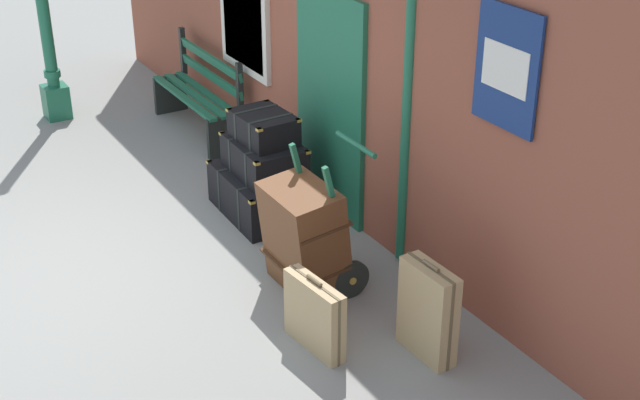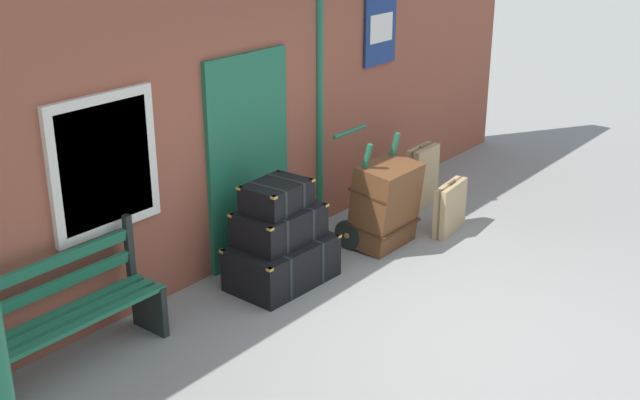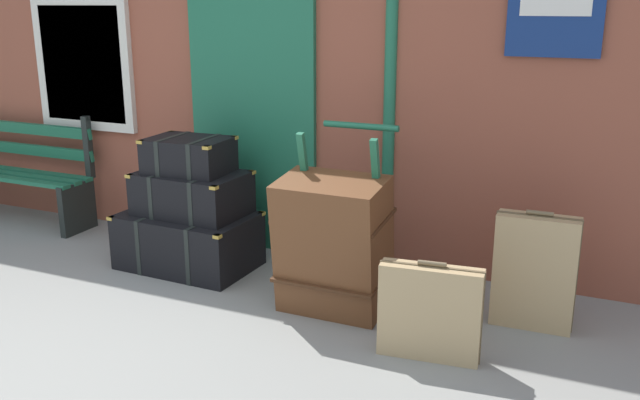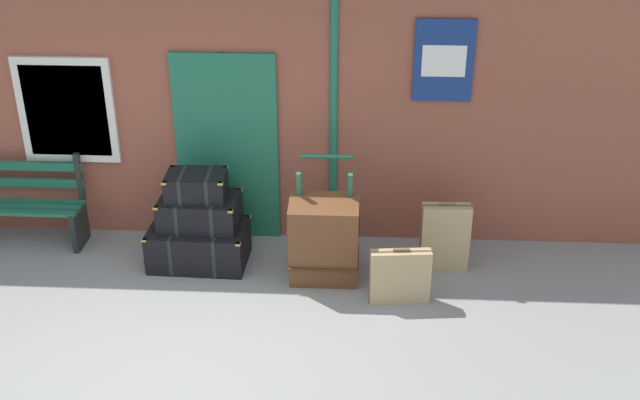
{
  "view_description": "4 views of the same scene",
  "coord_description": "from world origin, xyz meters",
  "px_view_note": "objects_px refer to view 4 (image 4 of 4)",
  "views": [
    {
      "loc": [
        6.56,
        -1.56,
        3.97
      ],
      "look_at": [
        0.74,
        1.92,
        0.51
      ],
      "focal_mm": 50.18,
      "sensor_mm": 36.0,
      "label": 1
    },
    {
      "loc": [
        -5.43,
        -2.8,
        3.54
      ],
      "look_at": [
        0.17,
        1.61,
        0.79
      ],
      "focal_mm": 45.57,
      "sensor_mm": 36.0,
      "label": 2
    },
    {
      "loc": [
        2.8,
        -2.35,
        1.98
      ],
      "look_at": [
        1.03,
        1.62,
        0.72
      ],
      "focal_mm": 38.64,
      "sensor_mm": 36.0,
      "label": 3
    },
    {
      "loc": [
        1.48,
        -5.07,
        4.17
      ],
      "look_at": [
        1.12,
        1.67,
        0.83
      ],
      "focal_mm": 42.72,
      "sensor_mm": 36.0,
      "label": 4
    }
  ],
  "objects_px": {
    "platform_bench": "(10,205)",
    "steamer_trunk_base": "(199,245)",
    "steamer_trunk_middle": "(200,211)",
    "suitcase_brown": "(400,277)",
    "porters_trolley": "(325,248)",
    "large_brown_trunk": "(324,240)",
    "suitcase_charcoal": "(445,237)",
    "steamer_trunk_top": "(196,185)"
  },
  "relations": [
    {
      "from": "porters_trolley",
      "to": "large_brown_trunk",
      "type": "height_order",
      "value": "porters_trolley"
    },
    {
      "from": "steamer_trunk_middle",
      "to": "suitcase_brown",
      "type": "distance_m",
      "value": 2.18
    },
    {
      "from": "platform_bench",
      "to": "suitcase_brown",
      "type": "height_order",
      "value": "platform_bench"
    },
    {
      "from": "large_brown_trunk",
      "to": "suitcase_charcoal",
      "type": "relative_size",
      "value": 1.21
    },
    {
      "from": "porters_trolley",
      "to": "steamer_trunk_middle",
      "type": "bearing_deg",
      "value": 173.58
    },
    {
      "from": "platform_bench",
      "to": "large_brown_trunk",
      "type": "xyz_separation_m",
      "value": [
        3.47,
        -0.63,
        0.02
      ]
    },
    {
      "from": "large_brown_trunk",
      "to": "suitcase_brown",
      "type": "xyz_separation_m",
      "value": [
        0.75,
        -0.35,
        -0.18
      ]
    },
    {
      "from": "platform_bench",
      "to": "steamer_trunk_top",
      "type": "xyz_separation_m",
      "value": [
        2.14,
        -0.3,
        0.43
      ]
    },
    {
      "from": "suitcase_brown",
      "to": "suitcase_charcoal",
      "type": "height_order",
      "value": "suitcase_charcoal"
    },
    {
      "from": "platform_bench",
      "to": "suitcase_brown",
      "type": "xyz_separation_m",
      "value": [
        4.21,
        -0.98,
        -0.17
      ]
    },
    {
      "from": "platform_bench",
      "to": "large_brown_trunk",
      "type": "distance_m",
      "value": 3.52
    },
    {
      "from": "steamer_trunk_middle",
      "to": "large_brown_trunk",
      "type": "bearing_deg",
      "value": -13.95
    },
    {
      "from": "steamer_trunk_middle",
      "to": "suitcase_brown",
      "type": "height_order",
      "value": "steamer_trunk_middle"
    },
    {
      "from": "platform_bench",
      "to": "suitcase_charcoal",
      "type": "height_order",
      "value": "platform_bench"
    },
    {
      "from": "large_brown_trunk",
      "to": "suitcase_brown",
      "type": "bearing_deg",
      "value": -25.19
    },
    {
      "from": "steamer_trunk_base",
      "to": "suitcase_brown",
      "type": "distance_m",
      "value": 2.17
    },
    {
      "from": "steamer_trunk_base",
      "to": "suitcase_charcoal",
      "type": "xyz_separation_m",
      "value": [
        2.56,
        0.03,
        0.15
      ]
    },
    {
      "from": "large_brown_trunk",
      "to": "porters_trolley",
      "type": "bearing_deg",
      "value": 90.0
    },
    {
      "from": "suitcase_brown",
      "to": "platform_bench",
      "type": "bearing_deg",
      "value": 166.85
    },
    {
      "from": "porters_trolley",
      "to": "steamer_trunk_base",
      "type": "bearing_deg",
      "value": 175.7
    },
    {
      "from": "steamer_trunk_base",
      "to": "suitcase_charcoal",
      "type": "relative_size",
      "value": 1.35
    },
    {
      "from": "platform_bench",
      "to": "porters_trolley",
      "type": "height_order",
      "value": "porters_trolley"
    },
    {
      "from": "steamer_trunk_top",
      "to": "suitcase_charcoal",
      "type": "xyz_separation_m",
      "value": [
        2.55,
        -0.03,
        -0.51
      ]
    },
    {
      "from": "steamer_trunk_middle",
      "to": "porters_trolley",
      "type": "relative_size",
      "value": 0.7
    },
    {
      "from": "platform_bench",
      "to": "porters_trolley",
      "type": "xyz_separation_m",
      "value": [
        3.47,
        -0.46,
        -0.17
      ]
    },
    {
      "from": "steamer_trunk_top",
      "to": "steamer_trunk_base",
      "type": "bearing_deg",
      "value": -95.81
    },
    {
      "from": "large_brown_trunk",
      "to": "suitcase_charcoal",
      "type": "distance_m",
      "value": 1.27
    },
    {
      "from": "suitcase_brown",
      "to": "porters_trolley",
      "type": "bearing_deg",
      "value": 144.73
    },
    {
      "from": "steamer_trunk_middle",
      "to": "platform_bench",
      "type": "bearing_deg",
      "value": 171.88
    },
    {
      "from": "large_brown_trunk",
      "to": "suitcase_charcoal",
      "type": "bearing_deg",
      "value": 13.84
    },
    {
      "from": "steamer_trunk_base",
      "to": "suitcase_charcoal",
      "type": "height_order",
      "value": "suitcase_charcoal"
    },
    {
      "from": "steamer_trunk_base",
      "to": "suitcase_brown",
      "type": "height_order",
      "value": "suitcase_brown"
    },
    {
      "from": "steamer_trunk_top",
      "to": "large_brown_trunk",
      "type": "bearing_deg",
      "value": -14.26
    },
    {
      "from": "platform_bench",
      "to": "large_brown_trunk",
      "type": "relative_size",
      "value": 1.73
    },
    {
      "from": "steamer_trunk_base",
      "to": "platform_bench",
      "type": "bearing_deg",
      "value": 170.56
    },
    {
      "from": "steamer_trunk_top",
      "to": "porters_trolley",
      "type": "distance_m",
      "value": 1.46
    },
    {
      "from": "steamer_trunk_top",
      "to": "steamer_trunk_middle",
      "type": "bearing_deg",
      "value": -32.95
    },
    {
      "from": "platform_bench",
      "to": "steamer_trunk_base",
      "type": "height_order",
      "value": "platform_bench"
    },
    {
      "from": "steamer_trunk_middle",
      "to": "steamer_trunk_top",
      "type": "bearing_deg",
      "value": 147.05
    },
    {
      "from": "steamer_trunk_middle",
      "to": "large_brown_trunk",
      "type": "distance_m",
      "value": 1.35
    },
    {
      "from": "steamer_trunk_base",
      "to": "large_brown_trunk",
      "type": "height_order",
      "value": "large_brown_trunk"
    },
    {
      "from": "steamer_trunk_middle",
      "to": "suitcase_charcoal",
      "type": "relative_size",
      "value": 1.08
    }
  ]
}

